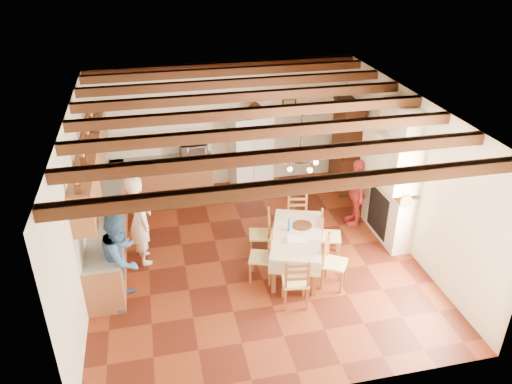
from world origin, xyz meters
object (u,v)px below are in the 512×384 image
Objects in this scene: refrigerator at (250,151)px; microwave at (194,150)px; dining_table at (297,238)px; chair_end_near at (295,280)px; person_woman_blue at (122,258)px; chair_right_far at (330,235)px; person_woman_red at (356,192)px; person_man at (140,220)px; chair_right_near at (335,263)px; hutch at (346,146)px; chair_left_far at (260,234)px; chair_end_far at (298,216)px; chair_left_near at (261,256)px.

refrigerator is 3.06× the size of microwave.
chair_end_near is at bearing -107.38° from dining_table.
microwave is (1.59, 3.68, 0.22)m from person_woman_blue.
chair_right_far is 0.64× the size of person_woman_red.
microwave is (-3.14, 2.18, 0.32)m from person_woman_red.
dining_table is 1.11× the size of person_woman_blue.
chair_right_near is at bearing -127.66° from person_man.
chair_right_near is 2.24m from person_woman_red.
person_man reaches higher than chair_end_near.
hutch is 1.19× the size of person_man.
chair_left_far is (-2.63, -2.37, -0.57)m from hutch.
hutch is 6.03m from person_woman_blue.
chair_end_far is (-0.39, 0.81, 0.00)m from chair_right_far.
microwave reaches higher than chair_right_far.
microwave is at bearing -114.27° from person_woman_red.
person_woman_red reaches higher than chair_end_far.
hutch is 3.60m from dining_table.
chair_left_near is at bearing -125.79° from hutch.
chair_end_near is 3.08m from person_man.
chair_right_far is at bearing -30.93° from person_woman_red.
person_woman_blue is 2.83× the size of microwave.
person_woman_blue is at bearing -134.93° from refrigerator.
chair_left_far is 2.36m from person_woman_red.
chair_end_near is at bearing 21.49° from chair_left_far.
chair_end_near is at bearing 144.65° from chair_right_near.
person_woman_blue reaches higher than dining_table.
chair_right_far and chair_end_near have the same top height.
chair_left_near is 0.88m from chair_end_near.
chair_right_far is at bearing 123.86° from chair_left_near.
chair_end_near is 0.57× the size of person_woman_blue.
chair_end_far is at bearing -126.21° from hutch.
chair_left_near is 2.79m from person_woman_red.
refrigerator is at bearing -2.73° from microwave.
chair_right_near is at bearing -75.57° from person_woman_blue.
chair_right_far is (1.43, 0.38, 0.00)m from chair_left_near.
chair_left_far and chair_end_far have the same top height.
hutch is 3.92m from chair_right_near.
microwave is (-1.98, 4.08, 0.59)m from chair_right_near.
chair_right_near is at bearing -74.94° from chair_end_far.
chair_end_far is (0.64, 1.97, 0.00)m from chair_end_near.
chair_end_far is at bearing 38.57° from chair_right_near.
chair_end_far is 1.38m from person_woman_red.
chair_right_near is (0.51, -0.63, -0.18)m from dining_table.
dining_table is at bearing -42.27° from person_woman_red.
person_man is 1.05× the size of person_woman_blue.
dining_table is 3.15× the size of microwave.
person_man is (-2.44, 1.83, 0.41)m from chair_end_near.
chair_right_near is at bearing -107.70° from hutch.
chair_left_far is at bearing -105.00° from refrigerator.
person_woman_blue is at bearing 151.30° from person_man.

